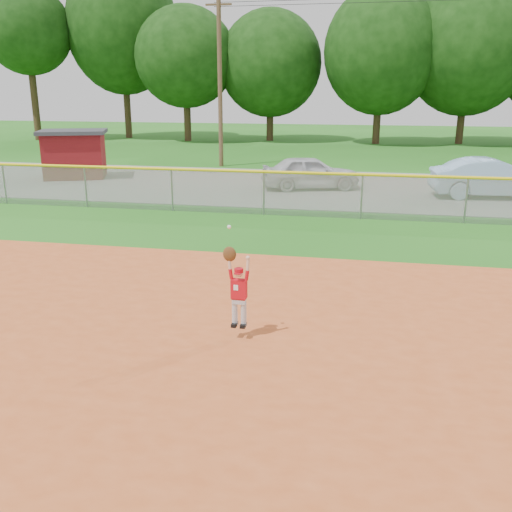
{
  "coord_description": "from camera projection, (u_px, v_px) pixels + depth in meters",
  "views": [
    {
      "loc": [
        0.22,
        -9.17,
        4.29
      ],
      "look_at": [
        -1.88,
        1.35,
        1.1
      ],
      "focal_mm": 40.0,
      "sensor_mm": 36.0,
      "label": 1
    }
  ],
  "objects": [
    {
      "name": "ground",
      "position": [
        347.0,
        345.0,
        9.88
      ],
      "size": [
        120.0,
        120.0,
        0.0
      ],
      "primitive_type": "plane",
      "color": "#1E5E15",
      "rests_on": "ground"
    },
    {
      "name": "clay_infield",
      "position": [
        336.0,
        446.0,
        7.06
      ],
      "size": [
        24.0,
        16.0,
        0.04
      ],
      "primitive_type": "cube",
      "color": "#B74D21",
      "rests_on": "ground"
    },
    {
      "name": "parking_strip",
      "position": [
        364.0,
        189.0,
        24.91
      ],
      "size": [
        44.0,
        10.0,
        0.03
      ],
      "primitive_type": "cube",
      "color": "slate",
      "rests_on": "ground"
    },
    {
      "name": "car_white_a",
      "position": [
        310.0,
        172.0,
        24.58
      ],
      "size": [
        4.49,
        2.84,
        1.42
      ],
      "primitive_type": "imported",
      "rotation": [
        0.0,
        0.0,
        1.87
      ],
      "color": "silver",
      "rests_on": "parking_strip"
    },
    {
      "name": "car_blue",
      "position": [
        492.0,
        178.0,
        22.63
      ],
      "size": [
        4.84,
        2.16,
        1.54
      ],
      "primitive_type": "imported",
      "rotation": [
        0.0,
        0.0,
        1.69
      ],
      "color": "#8FB3D5",
      "rests_on": "parking_strip"
    },
    {
      "name": "utility_shed",
      "position": [
        74.0,
        154.0,
        27.49
      ],
      "size": [
        3.72,
        3.31,
        2.31
      ],
      "color": "#5D0D10",
      "rests_on": "ground"
    },
    {
      "name": "outfield_fence",
      "position": [
        362.0,
        193.0,
        19.03
      ],
      "size": [
        40.06,
        0.1,
        1.55
      ],
      "color": "gray",
      "rests_on": "ground"
    },
    {
      "name": "power_lines",
      "position": [
        391.0,
        79.0,
        29.03
      ],
      "size": [
        19.4,
        0.24,
        9.0
      ],
      "color": "#4C3823",
      "rests_on": "ground"
    },
    {
      "name": "tree_line",
      "position": [
        387.0,
        42.0,
        43.17
      ],
      "size": [
        62.37,
        13.0,
        14.43
      ],
      "color": "#422D1C",
      "rests_on": "ground"
    },
    {
      "name": "ballplayer",
      "position": [
        238.0,
        288.0,
        9.82
      ],
      "size": [
        0.47,
        0.21,
        1.82
      ],
      "color": "silver",
      "rests_on": "ground"
    }
  ]
}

